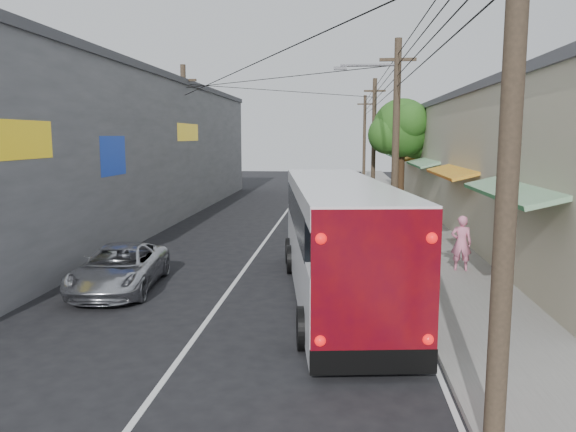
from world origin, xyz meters
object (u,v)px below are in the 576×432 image
(coach_bus, at_px, (337,237))
(parked_car_far, at_px, (350,183))
(jeepney, at_px, (119,268))
(parked_suv, at_px, (356,216))
(pedestrian_near, at_px, (461,243))
(parked_car_mid, at_px, (353,197))
(pedestrian_far, at_px, (393,211))

(coach_bus, bearing_deg, parked_car_far, 80.98)
(jeepney, bearing_deg, parked_suv, 50.32)
(jeepney, bearing_deg, pedestrian_near, 10.05)
(parked_car_far, bearing_deg, pedestrian_near, -90.23)
(parked_car_mid, bearing_deg, pedestrian_near, -70.83)
(coach_bus, height_order, pedestrian_near, coach_bus)
(parked_car_mid, relative_size, pedestrian_near, 2.75)
(parked_car_mid, distance_m, pedestrian_near, 14.87)
(pedestrian_near, height_order, pedestrian_far, pedestrian_far)
(parked_car_mid, bearing_deg, jeepney, -104.41)
(coach_bus, height_order, jeepney, coach_bus)
(parked_car_mid, bearing_deg, pedestrian_far, -70.43)
(jeepney, relative_size, parked_suv, 0.87)
(parked_suv, height_order, pedestrian_far, pedestrian_far)
(pedestrian_near, distance_m, pedestrian_far, 7.33)
(jeepney, relative_size, pedestrian_far, 2.47)
(parked_car_far, bearing_deg, coach_bus, -98.91)
(parked_car_mid, relative_size, parked_car_far, 0.97)
(jeepney, height_order, pedestrian_far, pedestrian_far)
(pedestrian_near, relative_size, pedestrian_far, 0.96)
(parked_car_mid, distance_m, parked_car_far, 10.31)
(parked_suv, height_order, parked_car_mid, parked_car_mid)
(parked_car_mid, xyz_separation_m, pedestrian_near, (3.05, -14.55, 0.17))
(jeepney, bearing_deg, coach_bus, -6.05)
(coach_bus, height_order, parked_suv, coach_bus)
(parked_car_far, bearing_deg, parked_car_mid, -97.23)
(coach_bus, xyz_separation_m, jeepney, (-6.08, 0.07, -1.00))
(parked_car_mid, height_order, pedestrian_near, pedestrian_near)
(parked_car_far, height_order, pedestrian_far, pedestrian_far)
(parked_suv, height_order, parked_car_far, parked_car_far)
(pedestrian_near, xyz_separation_m, pedestrian_far, (-1.45, 7.19, 0.03))
(parked_car_mid, height_order, pedestrian_far, pedestrian_far)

